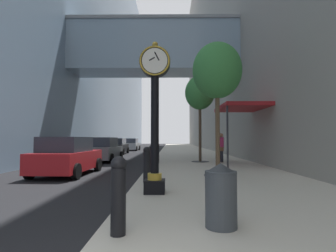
{
  "coord_description": "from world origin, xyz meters",
  "views": [
    {
      "loc": [
        1.17,
        -1.92,
        1.6
      ],
      "look_at": [
        0.95,
        22.81,
        2.76
      ],
      "focal_mm": 28.63,
      "sensor_mm": 36.0,
      "label": 1
    }
  ],
  "objects": [
    {
      "name": "car_grey_trailing",
      "position": [
        -3.54,
        16.72,
        0.81
      ],
      "size": [
        2.21,
        4.13,
        1.68
      ],
      "color": "slate",
      "rests_on": "ground"
    },
    {
      "name": "car_black_near",
      "position": [
        -4.42,
        25.84,
        0.8
      ],
      "size": [
        2.14,
        4.67,
        1.63
      ],
      "color": "black",
      "rests_on": "ground"
    },
    {
      "name": "street_clock",
      "position": [
        0.74,
        5.32,
        2.4
      ],
      "size": [
        0.84,
        0.55,
        4.13
      ],
      "color": "black",
      "rests_on": "sidewalk_right"
    },
    {
      "name": "building_block_left",
      "position": [
        -11.0,
        29.92,
        16.26
      ],
      "size": [
        22.21,
        80.0,
        32.63
      ],
      "color": "#758EA8",
      "rests_on": "ground"
    },
    {
      "name": "ground_plane",
      "position": [
        0.0,
        27.0,
        0.0
      ],
      "size": [
        110.0,
        110.0,
        0.0
      ],
      "primitive_type": "plane",
      "color": "black",
      "rests_on": "ground"
    },
    {
      "name": "bollard_fifth",
      "position": [
        0.37,
        11.95,
        0.76
      ],
      "size": [
        0.24,
        0.24,
        1.19
      ],
      "color": "black",
      "rests_on": "sidewalk_right"
    },
    {
      "name": "storefront_awning",
      "position": [
        5.08,
        12.99,
        3.28
      ],
      "size": [
        2.4,
        3.6,
        3.3
      ],
      "color": "maroon",
      "rests_on": "sidewalk_right"
    },
    {
      "name": "bollard_third",
      "position": [
        0.37,
        7.07,
        0.76
      ],
      "size": [
        0.24,
        0.24,
        1.19
      ],
      "color": "black",
      "rests_on": "sidewalk_right"
    },
    {
      "name": "pedestrian_walking",
      "position": [
        4.34,
        14.87,
        1.1
      ],
      "size": [
        0.35,
        0.46,
        1.8
      ],
      "color": "#23232D",
      "rests_on": "sidewalk_right"
    },
    {
      "name": "street_tree_mid_near",
      "position": [
        3.05,
        15.03,
        4.47
      ],
      "size": [
        1.88,
        1.88,
        5.47
      ],
      "color": "#333335",
      "rests_on": "sidewalk_right"
    },
    {
      "name": "car_red_mid",
      "position": [
        -3.38,
        9.87,
        0.81
      ],
      "size": [
        2.18,
        4.15,
        1.67
      ],
      "color": "#AD191E",
      "rests_on": "ground"
    },
    {
      "name": "bollard_nearest",
      "position": [
        0.37,
        2.18,
        0.76
      ],
      "size": [
        0.24,
        0.24,
        1.19
      ],
      "color": "black",
      "rests_on": "sidewalk_right"
    },
    {
      "name": "bollard_fourth",
      "position": [
        0.37,
        9.51,
        0.76
      ],
      "size": [
        0.24,
        0.24,
        1.19
      ],
      "color": "black",
      "rests_on": "sidewalk_right"
    },
    {
      "name": "sidewalk_right",
      "position": [
        3.16,
        30.0,
        0.07
      ],
      "size": [
        6.32,
        80.0,
        0.14
      ],
      "primitive_type": "cube",
      "color": "beige",
      "rests_on": "ground"
    },
    {
      "name": "car_silver_far",
      "position": [
        -4.13,
        34.26,
        0.79
      ],
      "size": [
        2.09,
        4.28,
        1.62
      ],
      "color": "#B7BABF",
      "rests_on": "ground"
    },
    {
      "name": "building_block_right",
      "position": [
        10.82,
        30.0,
        17.63
      ],
      "size": [
        9.0,
        80.0,
        35.26
      ],
      "color": "gray",
      "rests_on": "ground"
    },
    {
      "name": "bollard_sixth",
      "position": [
        0.37,
        14.4,
        0.76
      ],
      "size": [
        0.24,
        0.24,
        1.19
      ],
      "color": "black",
      "rests_on": "sidewalk_right"
    },
    {
      "name": "trash_bin",
      "position": [
        2.0,
        2.54,
        0.68
      ],
      "size": [
        0.53,
        0.53,
        1.05
      ],
      "color": "#383D42",
      "rests_on": "sidewalk_right"
    },
    {
      "name": "street_tree_near",
      "position": [
        3.05,
        8.73,
        4.29
      ],
      "size": [
        1.97,
        1.97,
        5.33
      ],
      "color": "#333335",
      "rests_on": "sidewalk_right"
    }
  ]
}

